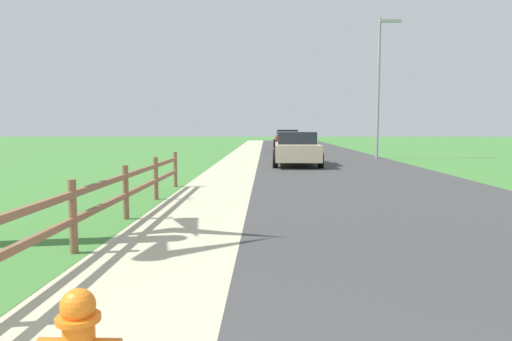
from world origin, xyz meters
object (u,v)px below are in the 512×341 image
at_px(parked_suv_beige, 296,148).
at_px(parked_car_red, 287,139).
at_px(street_lamp, 380,78).
at_px(parked_car_black, 286,136).
at_px(parked_car_blue, 293,142).

xyz_separation_m(parked_suv_beige, parked_car_red, (0.33, 17.37, 0.01)).
height_order(parked_car_red, street_lamp, street_lamp).
bearing_deg(street_lamp, parked_suv_beige, -138.11).
xyz_separation_m(parked_car_red, parked_car_black, (0.41, 10.51, -0.02)).
bearing_deg(parked_car_black, parked_car_red, -92.24).
distance_m(parked_suv_beige, parked_car_blue, 10.24).
relative_size(parked_suv_beige, parked_car_black, 1.10).
bearing_deg(parked_car_red, street_lamp, -71.37).
relative_size(parked_car_blue, parked_car_black, 0.99).
relative_size(parked_car_blue, street_lamp, 0.60).
xyz_separation_m(parked_suv_beige, parked_car_blue, (0.42, 10.23, -0.02)).
bearing_deg(street_lamp, parked_car_red, 108.63).
distance_m(parked_suv_beige, parked_car_red, 17.37).
bearing_deg(parked_car_blue, parked_car_red, 90.76).
bearing_deg(parked_suv_beige, parked_car_red, 88.92).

